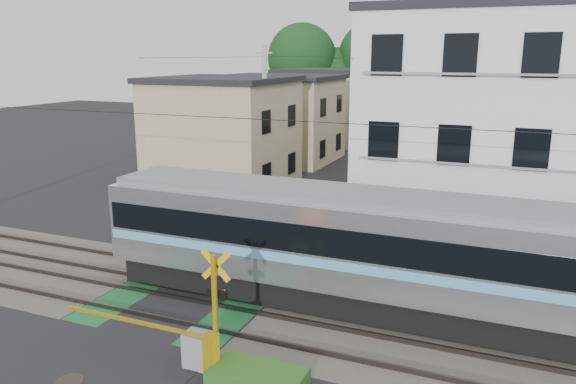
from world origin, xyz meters
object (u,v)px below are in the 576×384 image
at_px(manhole_cover, 70,381).
at_px(pedestrian, 380,147).
at_px(crossing_signal_near, 200,342).
at_px(crossing_signal_far, 185,232).
at_px(apartment_block, 499,129).

bearing_deg(manhole_cover, pedestrian, 90.34).
height_order(crossing_signal_near, manhole_cover, crossing_signal_near).
distance_m(crossing_signal_near, manhole_cover, 3.16).
distance_m(crossing_signal_far, apartment_block, 13.14).
bearing_deg(pedestrian, apartment_block, 113.78).
xyz_separation_m(crossing_signal_near, manhole_cover, (-2.57, -1.70, -0.70)).
distance_m(apartment_block, pedestrian, 18.96).
bearing_deg(apartment_block, crossing_signal_near, -114.22).
relative_size(pedestrian, manhole_cover, 2.88).
distance_m(crossing_signal_near, pedestrian, 29.72).
height_order(crossing_signal_far, pedestrian, crossing_signal_far).
bearing_deg(apartment_block, manhole_cover, -119.75).
distance_m(apartment_block, manhole_cover, 17.72).
height_order(crossing_signal_near, pedestrian, crossing_signal_near).
distance_m(crossing_signal_near, apartment_block, 14.95).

